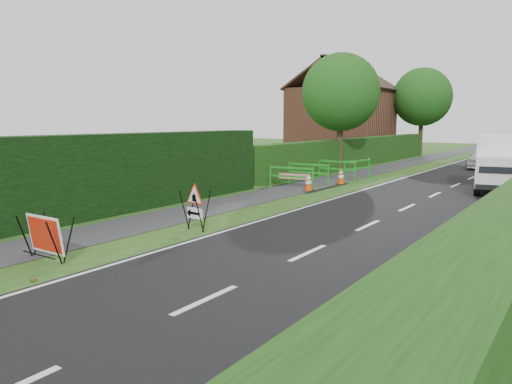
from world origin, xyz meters
The scene contains 21 objects.
ground centered at (0.00, 0.00, 0.00)m, with size 120.00×120.00×0.00m, color #234714.
footpath centered at (-3.00, 35.00, 0.01)m, with size 2.00×90.00×0.02m, color #2D2D30.
hedge_west_near centered at (-5.00, 0.00, 0.00)m, with size 1.10×18.00×2.50m, color black.
hedge_west_far centered at (-5.00, 22.00, 0.00)m, with size 1.00×24.00×1.80m, color #14380F.
house_west centered at (-10.00, 30.00, 2.90)m, with size 7.50×7.40×7.88m.
tree_nw centered at (-4.60, 18.00, 4.48)m, with size 4.40×4.40×6.70m.
tree_fw centered at (-4.60, 34.00, 4.83)m, with size 4.80×4.80×7.24m.
red_rect_sign centered at (-1.78, -2.56, 0.54)m, with size 1.13×0.68×0.94m.
triangle_sign centered at (-1.08, 1.32, 0.75)m, with size 0.84×0.84×1.08m.
works_van centered at (4.44, 14.13, 1.21)m, with size 2.81×5.29×2.29m.
traffic_cone_0 centered at (4.75, 12.12, 0.39)m, with size 0.38×0.38×0.79m.
traffic_cone_1 centered at (4.77, 12.88, 0.39)m, with size 0.38×0.38×0.79m.
traffic_cone_3 centered at (-2.14, 9.69, 0.39)m, with size 0.38×0.38×0.79m.
traffic_cone_4 centered at (-1.96, 12.47, 0.39)m, with size 0.38×0.38×0.79m.
ped_barrier_0 centered at (-3.02, 9.77, 0.63)m, with size 2.08×0.50×1.00m.
ped_barrier_1 centered at (-3.18, 11.61, 0.63)m, with size 2.06×0.36×1.00m.
ped_barrier_2 centered at (-2.83, 13.88, 0.63)m, with size 2.08×0.54×1.00m.
ped_barrier_3 centered at (-2.16, 14.84, 0.63)m, with size 0.85×2.08×1.00m.
redwhite_plank centered at (-3.39, 10.69, 0.00)m, with size 1.50×0.04×0.25m, color red.
litter_can centered at (-0.72, -3.51, 0.00)m, with size 0.07×0.07×0.12m, color #BF7F4C.
hatchback_car centered at (2.08, 24.36, 0.68)m, with size 1.62×4.02×1.37m, color silver.
Camera 1 is at (7.54, -8.48, 2.91)m, focal length 35.00 mm.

